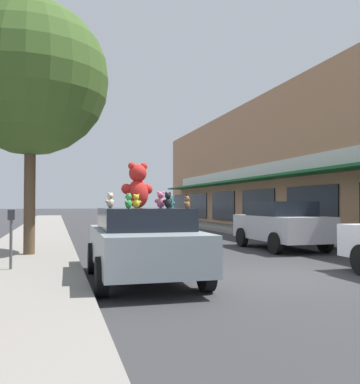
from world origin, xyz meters
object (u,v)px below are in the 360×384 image
plush_art_car (143,242)px  teddy_bear_black (168,200)px  teddy_bear_cream (110,200)px  parked_car_far_center (281,224)px  teddy_bear_brown (187,202)px  teddy_bear_yellow (136,201)px  teddy_bear_green (128,201)px  parking_meter (11,231)px  teddy_bear_pink (161,200)px  street_tree (31,79)px  teddy_bear_teal (171,202)px  teddy_bear_giant (138,186)px

plush_art_car → teddy_bear_black: bearing=12.0°
teddy_bear_cream → parked_car_far_center: bearing=172.4°
teddy_bear_brown → plush_art_car: bearing=-88.8°
teddy_bear_cream → teddy_bear_yellow: bearing=76.2°
teddy_bear_green → parking_meter: (-2.17, 2.17, -0.63)m
teddy_bear_pink → plush_art_car: bearing=50.1°
plush_art_car → teddy_bear_brown: bearing=-46.4°
street_tree → teddy_bear_teal: bearing=-51.3°
teddy_bear_pink → parked_car_far_center: (5.30, 4.35, -0.78)m
street_tree → parking_meter: bearing=-94.3°
teddy_bear_black → teddy_bear_giant: bearing=-46.5°
teddy_bear_cream → street_tree: size_ratio=0.05×
teddy_bear_teal → teddy_bear_cream: bearing=-0.6°
teddy_bear_black → teddy_bear_brown: teddy_bear_black is taller
teddy_bear_green → parking_meter: bearing=-100.9°
plush_art_car → teddy_bear_green: (-0.45, -0.90, 0.81)m
plush_art_car → teddy_bear_teal: (0.65, 0.24, 0.80)m
plush_art_car → parked_car_far_center: size_ratio=1.04×
teddy_bear_yellow → parking_meter: (-2.47, 1.29, -0.63)m
teddy_bear_giant → teddy_bear_teal: 0.78m
teddy_bear_brown → teddy_bear_pink: bearing=-117.6°
teddy_bear_teal → teddy_bear_giant: bearing=15.6°
teddy_bear_brown → street_tree: street_tree is taller
teddy_bear_black → parked_car_far_center: teddy_bear_black is taller
teddy_bear_brown → parked_car_far_center: (5.04, 5.41, -0.72)m
parked_car_far_center → street_tree: size_ratio=0.57×
teddy_bear_teal → teddy_bear_green: (-1.09, -1.14, 0.02)m
teddy_bear_brown → teddy_bear_green: teddy_bear_green is taller
plush_art_car → parking_meter: 2.91m
teddy_bear_teal → street_tree: 5.99m
teddy_bear_brown → parking_meter: 3.93m
teddy_bear_teal → teddy_bear_yellow: teddy_bear_yellow is taller
teddy_bear_black → teddy_bear_pink: (-0.11, 0.19, 0.01)m
teddy_bear_pink → street_tree: street_tree is taller
teddy_bear_brown → street_tree: bearing=-98.3°
teddy_bear_teal → teddy_bear_black: size_ratio=0.74×
teddy_bear_teal → parked_car_far_center: 6.77m
teddy_bear_teal → teddy_bear_yellow: size_ratio=0.87×
teddy_bear_cream → teddy_bear_green: 1.79m
teddy_bear_teal → parking_meter: teddy_bear_teal is taller
teddy_bear_teal → teddy_bear_black: 0.18m
teddy_bear_giant → teddy_bear_cream: teddy_bear_giant is taller
teddy_bear_black → parked_car_far_center: 6.94m
teddy_bear_teal → teddy_bear_black: bearing=82.4°
street_tree → teddy_bear_pink: bearing=-52.9°
teddy_bear_giant → teddy_bear_cream: (-0.52, 0.50, -0.30)m
teddy_bear_yellow → parked_car_far_center: teddy_bear_yellow is taller
teddy_bear_black → teddy_bear_green: size_ratio=1.19×
teddy_bear_teal → teddy_bear_brown: bearing=120.3°
teddy_bear_pink → teddy_bear_cream: bearing=-14.3°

